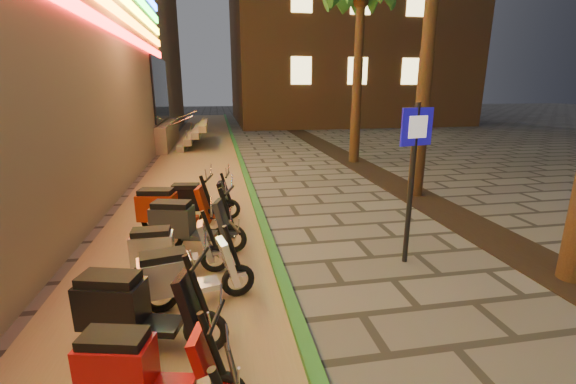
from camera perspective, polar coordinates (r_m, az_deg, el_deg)
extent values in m
cube|color=#8C7251|center=(12.98, -13.72, 1.80)|extent=(3.40, 60.00, 0.01)
cube|color=#276A29|center=(12.97, -6.21, 2.35)|extent=(0.18, 60.00, 0.10)
cube|color=black|center=(9.78, 23.72, -3.47)|extent=(1.20, 40.00, 0.02)
cube|color=black|center=(20.78, -18.34, 14.19)|extent=(0.08, 5.00, 3.00)
cube|color=gray|center=(21.27, -23.36, 7.77)|extent=(5.00, 6.00, 1.20)
cube|color=#FF1414|center=(9.15, -29.77, 23.27)|extent=(0.06, 26.00, 0.28)
cube|color=gray|center=(20.87, -15.13, 7.11)|extent=(0.35, 5.00, 0.30)
cube|color=gray|center=(20.81, -14.22, 7.98)|extent=(0.35, 5.00, 0.30)
cube|color=gray|center=(20.75, -13.30, 8.86)|extent=(0.35, 5.00, 0.30)
cube|color=gray|center=(20.71, -12.37, 9.73)|extent=(0.35, 5.00, 0.30)
cylinder|color=silver|center=(18.81, -17.05, 9.50)|extent=(2.09, 0.06, 0.81)
cylinder|color=silver|center=(22.77, -15.97, 10.49)|extent=(2.09, 0.06, 0.81)
cube|color=#FFE68C|center=(27.23, 1.97, 17.54)|extent=(1.40, 0.06, 1.80)
cube|color=#FFE68C|center=(28.35, 10.27, 17.23)|extent=(1.40, 0.06, 1.80)
cube|color=#FFE68C|center=(29.96, 17.77, 16.66)|extent=(1.40, 0.06, 1.80)
cube|color=#FFE68C|center=(28.87, 10.74, 26.18)|extent=(1.40, 0.06, 1.80)
cube|color=#FFE68C|center=(30.46, 18.52, 25.12)|extent=(1.40, 0.06, 1.80)
cylinder|color=#472D19|center=(11.02, 19.47, 14.00)|extent=(0.40, 0.40, 5.70)
cylinder|color=#472D19|center=(15.57, 10.20, 15.21)|extent=(0.40, 0.40, 5.95)
sphere|color=#472D19|center=(15.86, 10.76, 26.01)|extent=(0.56, 0.56, 0.56)
cylinder|color=black|center=(6.68, 17.74, 0.83)|extent=(0.09, 0.09, 2.71)
cube|color=#130B99|center=(6.50, 18.56, 9.15)|extent=(0.59, 0.16, 0.60)
cube|color=white|center=(6.48, 18.70, 9.12)|extent=(0.34, 0.10, 0.35)
cylinder|color=black|center=(2.94, -8.13, -24.57)|extent=(0.11, 0.55, 0.04)
cube|color=#9B0E10|center=(4.13, -23.99, -22.31)|extent=(0.71, 0.49, 0.46)
cube|color=black|center=(3.98, -24.43, -19.23)|extent=(0.62, 0.42, 0.11)
cube|color=#9B0E10|center=(3.84, -11.96, -23.63)|extent=(0.32, 0.42, 0.65)
cylinder|color=black|center=(3.71, -11.10, -21.53)|extent=(0.26, 0.12, 0.68)
cylinder|color=black|center=(3.53, -10.59, -17.77)|extent=(0.17, 0.53, 0.04)
cube|color=#9B0E10|center=(3.94, -9.77, -26.13)|extent=(0.23, 0.17, 0.06)
torus|color=black|center=(5.15, -25.06, -17.55)|extent=(0.54, 0.24, 0.54)
cylinder|color=silver|center=(5.15, -25.06, -17.55)|extent=(0.17, 0.14, 0.14)
torus|color=black|center=(4.72, -12.05, -19.54)|extent=(0.54, 0.24, 0.54)
cylinder|color=silver|center=(4.72, -12.05, -19.54)|extent=(0.17, 0.14, 0.14)
cube|color=black|center=(4.89, -19.04, -18.19)|extent=(0.64, 0.49, 0.08)
cube|color=black|center=(4.97, -24.61, -14.78)|extent=(0.80, 0.57, 0.52)
cube|color=black|center=(4.83, -25.00, -11.69)|extent=(0.70, 0.49, 0.12)
cube|color=black|center=(4.58, -14.10, -15.70)|extent=(0.37, 0.47, 0.73)
cylinder|color=black|center=(4.45, -13.38, -13.52)|extent=(0.29, 0.14, 0.76)
cylinder|color=black|center=(4.29, -12.98, -9.71)|extent=(0.20, 0.59, 0.05)
cube|color=black|center=(4.66, -12.14, -18.29)|extent=(0.26, 0.20, 0.06)
torus|color=black|center=(5.59, -18.34, -14.35)|extent=(0.50, 0.20, 0.50)
cylinder|color=silver|center=(5.59, -18.34, -14.35)|extent=(0.15, 0.12, 0.13)
torus|color=black|center=(5.73, -7.41, -12.86)|extent=(0.50, 0.20, 0.50)
cylinder|color=silver|center=(5.73, -7.41, -12.86)|extent=(0.15, 0.12, 0.13)
cube|color=white|center=(5.62, -12.91, -13.33)|extent=(0.58, 0.43, 0.08)
cube|color=white|center=(5.47, -17.77, -11.73)|extent=(0.73, 0.50, 0.48)
cube|color=black|center=(5.35, -18.01, -9.09)|extent=(0.64, 0.43, 0.11)
cube|color=white|center=(5.56, -8.87, -10.13)|extent=(0.33, 0.43, 0.67)
cylinder|color=black|center=(5.49, -8.27, -8.23)|extent=(0.27, 0.12, 0.71)
cylinder|color=black|center=(5.39, -7.90, -5.19)|extent=(0.16, 0.55, 0.04)
cube|color=white|center=(5.68, -7.45, -11.84)|extent=(0.23, 0.18, 0.06)
torus|color=black|center=(6.56, -19.89, -10.00)|extent=(0.48, 0.10, 0.48)
cylinder|color=silver|center=(6.56, -19.89, -10.00)|extent=(0.13, 0.09, 0.13)
torus|color=black|center=(6.47, -10.76, -9.66)|extent=(0.48, 0.10, 0.48)
cylinder|color=silver|center=(6.47, -10.76, -9.66)|extent=(0.13, 0.09, 0.13)
cube|color=#A9A8B0|center=(6.48, -15.46, -9.57)|extent=(0.51, 0.32, 0.07)
cube|color=#A9A8B0|center=(6.44, -19.45, -7.84)|extent=(0.65, 0.36, 0.46)
cube|color=black|center=(6.35, -19.66, -5.63)|extent=(0.57, 0.30, 0.11)
cube|color=#A9A8B0|center=(6.35, -12.06, -7.17)|extent=(0.25, 0.37, 0.64)
cylinder|color=black|center=(6.28, -11.57, -5.59)|extent=(0.25, 0.07, 0.68)
cylinder|color=black|center=(6.19, -11.29, -3.03)|extent=(0.05, 0.53, 0.04)
cube|color=#A9A8B0|center=(6.43, -10.81, -8.77)|extent=(0.20, 0.13, 0.05)
torus|color=black|center=(7.48, -17.16, -6.30)|extent=(0.56, 0.25, 0.55)
cylinder|color=silver|center=(7.48, -17.16, -6.30)|extent=(0.17, 0.14, 0.15)
torus|color=black|center=(7.12, -8.27, -6.85)|extent=(0.56, 0.25, 0.55)
cylinder|color=silver|center=(7.12, -8.27, -6.85)|extent=(0.17, 0.14, 0.15)
cube|color=#292B2F|center=(7.27, -12.93, -6.27)|extent=(0.65, 0.50, 0.08)
cube|color=#292B2F|center=(7.34, -16.73, -4.12)|extent=(0.82, 0.58, 0.53)
cube|color=black|center=(7.25, -16.92, -1.85)|extent=(0.72, 0.50, 0.13)
cube|color=#292B2F|center=(7.03, -9.56, -4.08)|extent=(0.38, 0.48, 0.74)
cylinder|color=black|center=(6.95, -9.04, -2.47)|extent=(0.30, 0.15, 0.78)
cylinder|color=black|center=(6.84, -8.73, 0.21)|extent=(0.21, 0.60, 0.05)
cube|color=#292B2F|center=(7.08, -8.31, -5.90)|extent=(0.26, 0.20, 0.06)
torus|color=black|center=(8.39, -19.18, -4.09)|extent=(0.56, 0.21, 0.55)
cylinder|color=silver|center=(8.39, -19.18, -4.09)|extent=(0.17, 0.13, 0.15)
torus|color=black|center=(8.06, -11.16, -4.29)|extent=(0.56, 0.21, 0.55)
cylinder|color=silver|center=(8.06, -11.16, -4.29)|extent=(0.17, 0.13, 0.15)
cube|color=maroon|center=(8.19, -15.34, -3.92)|extent=(0.65, 0.47, 0.09)
cube|color=maroon|center=(8.27, -18.81, -2.08)|extent=(0.81, 0.54, 0.53)
cube|color=black|center=(8.18, -19.00, -0.02)|extent=(0.72, 0.46, 0.13)
cube|color=maroon|center=(7.98, -12.34, -1.82)|extent=(0.36, 0.47, 0.75)
cylinder|color=black|center=(7.90, -11.90, -0.35)|extent=(0.30, 0.13, 0.79)
cylinder|color=black|center=(7.81, -11.66, 2.06)|extent=(0.17, 0.62, 0.05)
cube|color=maroon|center=(8.02, -11.20, -3.43)|extent=(0.26, 0.19, 0.06)
torus|color=black|center=(9.09, -15.17, -2.50)|extent=(0.49, 0.17, 0.49)
cylinder|color=silver|center=(9.09, -15.17, -2.50)|extent=(0.14, 0.11, 0.13)
torus|color=black|center=(8.91, -8.62, -2.50)|extent=(0.49, 0.17, 0.49)
cylinder|color=silver|center=(8.91, -8.62, -2.50)|extent=(0.14, 0.11, 0.13)
cube|color=black|center=(8.98, -12.00, -2.28)|extent=(0.56, 0.39, 0.07)
cube|color=black|center=(9.00, -14.83, -0.86)|extent=(0.70, 0.45, 0.47)
cube|color=black|center=(8.93, -14.95, 0.81)|extent=(0.62, 0.38, 0.11)
cube|color=black|center=(8.83, -9.54, -0.54)|extent=(0.30, 0.41, 0.66)
cylinder|color=black|center=(8.78, -9.17, 0.63)|extent=(0.26, 0.10, 0.69)
cylinder|color=black|center=(8.70, -8.95, 2.54)|extent=(0.12, 0.54, 0.04)
cube|color=black|center=(8.87, -8.65, -1.81)|extent=(0.22, 0.16, 0.06)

